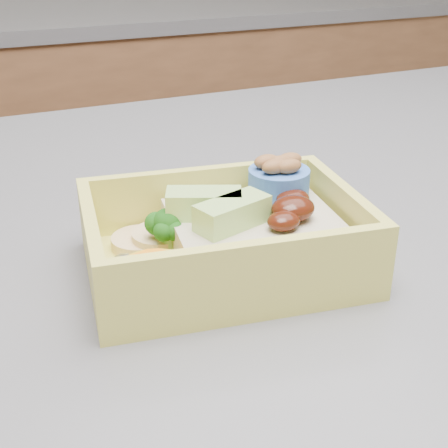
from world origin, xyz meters
name	(u,v)px	position (x,y,z in m)	size (l,w,h in m)	color
back_cabinets	(14,28)	(0.00, 1.23, 0.89)	(3.20, 0.62, 2.30)	brown
bento_box	(231,238)	(-0.05, -0.11, 0.94)	(0.19, 0.15, 0.06)	#DBD65A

